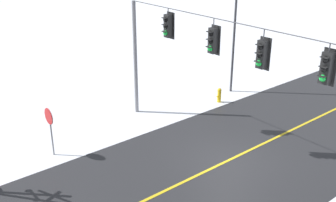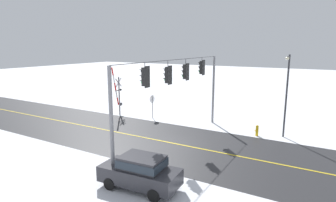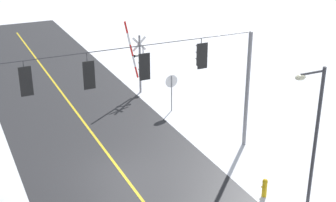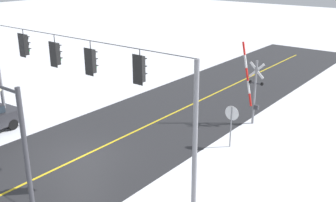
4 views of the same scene
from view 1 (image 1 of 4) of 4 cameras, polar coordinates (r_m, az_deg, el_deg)
ground_plane at (r=18.84m, az=8.27°, el=-8.17°), size 160.00×160.00×0.00m
road_asphalt at (r=23.19m, az=18.42°, el=-2.98°), size 9.00×80.00×0.01m
lane_centre_line at (r=23.19m, az=18.42°, el=-2.97°), size 0.14×72.00×0.01m
signal_span at (r=17.03m, az=9.01°, el=4.66°), size 14.20×0.47×6.22m
stop_sign at (r=19.06m, az=-16.05°, el=-2.67°), size 0.80×0.09×2.35m
streetlamp_near at (r=25.42m, az=9.51°, el=9.48°), size 1.39×0.28×6.50m
fire_hydrant at (r=24.74m, az=7.09°, el=0.87°), size 0.24×0.31×0.88m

